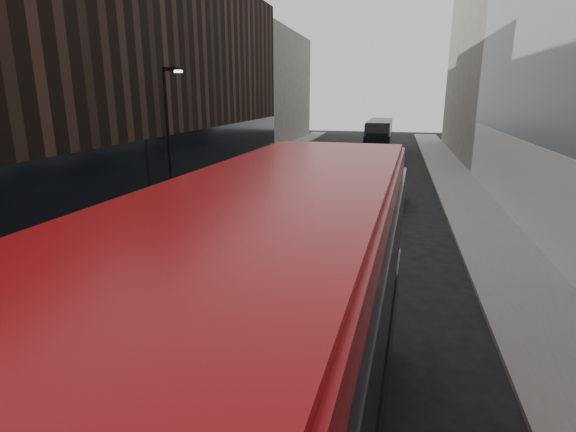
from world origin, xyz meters
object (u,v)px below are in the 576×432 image
Objects in this scene: street_lamp at (169,127)px; red_bus at (247,396)px; car_c at (353,176)px; car_a at (322,218)px; car_b at (387,192)px; grey_bus at (379,135)px.

red_bus is (10.17, -17.82, -1.49)m from street_lamp.
street_lamp is 20.57m from red_bus.
car_c is at bearing 95.06° from red_bus.
car_a is at bearing -22.23° from street_lamp.
street_lamp is 10.03m from car_a.
car_c is at bearing 116.72° from car_b.
car_a is at bearing -91.86° from grey_bus.
street_lamp is 1.56× the size of car_b.
red_bus is at bearing -60.28° from street_lamp.
car_c is at bearing -92.21° from grey_bus.
street_lamp is at bearing -167.11° from car_b.
red_bus reaches higher than grey_bus.
street_lamp reaches higher than car_b.
street_lamp is 12.03m from car_c.
car_c is (-1.11, 24.93, -1.99)m from red_bus.
grey_bus is 23.01m from car_b.
red_bus is 25.03m from car_c.
grey_bus reaches higher than car_b.
red_bus is at bearing -89.13° from grey_bus.
car_c is at bearing 38.10° from street_lamp.
car_c is (-0.88, -18.15, -1.04)m from grey_bus.
car_a is (-1.23, -28.82, -1.01)m from grey_bus.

